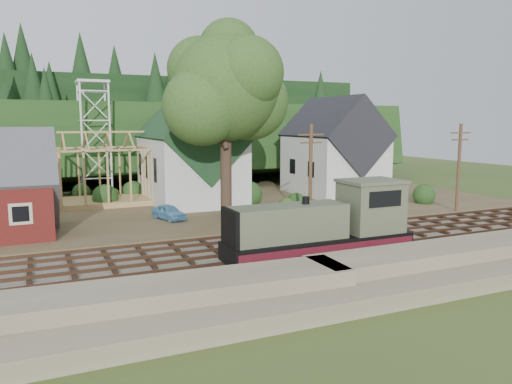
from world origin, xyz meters
name	(u,v)px	position (x,y,z in m)	size (l,w,h in m)	color
ground	(254,255)	(0.00, 0.00, 0.00)	(140.00, 140.00, 0.00)	#384C1E
embankment	(328,300)	(0.00, -8.50, 0.00)	(64.00, 5.00, 1.60)	#7F7259
railroad_bed	(254,254)	(0.00, 0.00, 0.08)	(64.00, 11.00, 0.16)	#726B5B
village_flat	(176,207)	(0.00, 18.00, 0.15)	(64.00, 26.00, 0.30)	brown
hillside	(130,182)	(0.00, 42.00, 0.00)	(70.00, 28.00, 8.00)	#1E3F19
ridge	(113,171)	(0.00, 58.00, 0.00)	(80.00, 20.00, 12.00)	black
church	(191,153)	(2.00, 19.68, 5.18)	(8.40, 15.17, 13.00)	silver
farmhouse	(334,152)	(18.00, 19.00, 4.87)	(8.40, 10.80, 10.60)	silver
timber_frame	(103,173)	(-6.00, 22.00, 3.27)	(8.20, 6.20, 6.99)	tan
lattice_tower	(93,104)	(-6.00, 28.00, 10.03)	(3.20, 3.20, 12.12)	silver
big_tree	(227,95)	(2.17, 10.08, 10.22)	(10.90, 8.40, 14.70)	#38281E
telegraph_pole_near	(310,174)	(7.00, 5.20, 4.25)	(2.20, 0.28, 8.00)	#4C331E
telegraph_pole_far	(459,167)	(22.00, 5.20, 4.25)	(2.20, 0.28, 8.00)	#4C331E
locomotive	(326,228)	(3.29, -3.00, 2.03)	(11.30, 2.83, 4.54)	black
car_blue	(169,212)	(-2.28, 11.85, 0.91)	(1.44, 3.57, 1.22)	#63A7D5
car_red	(370,188)	(22.29, 18.07, 0.84)	(1.80, 3.89, 1.08)	red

